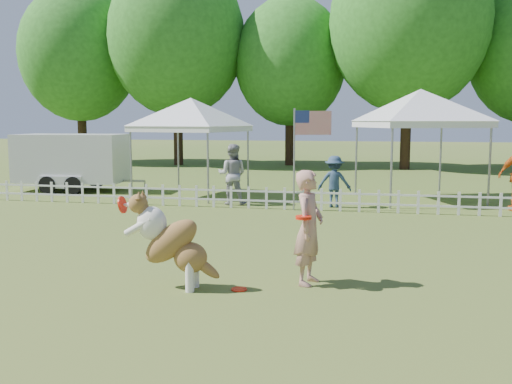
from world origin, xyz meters
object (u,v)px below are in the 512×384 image
handler (309,228)px  cargo_trailer (72,162)px  flag_pole (294,160)px  spectator_b (334,182)px  dog (173,242)px  canopy_tent_left (191,148)px  spectator_a (232,174)px  frisbee_on_turf (239,289)px  canopy_tent_right (419,146)px

handler → cargo_trailer: cargo_trailer is taller
handler → flag_pole: (-1.23, 6.89, 0.52)m
spectator_b → dog: bearing=80.5°
dog → canopy_tent_left: size_ratio=0.45×
canopy_tent_left → flag_pole: canopy_tent_left is taller
dog → canopy_tent_left: (-3.01, 9.85, 0.84)m
dog → canopy_tent_left: 10.33m
flag_pole → spectator_b: bearing=25.4°
handler → spectator_a: 8.18m
dog → cargo_trailer: bearing=125.5°
cargo_trailer → flag_pole: bearing=-23.2°
frisbee_on_turf → canopy_tent_left: canopy_tent_left is taller
frisbee_on_turf → spectator_a: spectator_a is taller
cargo_trailer → flag_pole: (8.11, -2.75, 0.37)m
canopy_tent_left → spectator_a: size_ratio=1.75×
spectator_a → handler: bearing=109.7°
frisbee_on_turf → flag_pole: 7.54m
spectator_a → spectator_b: (2.91, 0.10, -0.15)m
dog → canopy_tent_right: size_ratio=0.42×
handler → spectator_b: size_ratio=1.18×
cargo_trailer → flag_pole: size_ratio=1.66×
handler → dog: size_ratio=1.23×
canopy_tent_left → dog: bearing=-60.7°
handler → spectator_b: handler is taller
canopy_tent_right → flag_pole: size_ratio=1.20×
canopy_tent_left → spectator_a: bearing=-30.5°
canopy_tent_left → flag_pole: bearing=-20.1°
flag_pole → spectator_a: size_ratio=1.56×
canopy_tent_right → flag_pole: 4.35m
dog → canopy_tent_right: bearing=68.0°
handler → canopy_tent_left: size_ratio=0.55×
frisbee_on_turf → canopy_tent_left: (-3.96, 9.74, 1.51)m
flag_pole → spectator_a: (-1.88, 0.68, -0.49)m
canopy_tent_left → cargo_trailer: bearing=-173.1°
cargo_trailer → flag_pole: 8.57m
cargo_trailer → spectator_a: (6.22, -2.07, -0.12)m
dog → flag_pole: bearing=84.6°
dog → handler: bearing=18.3°
dog → spectator_b: (1.67, 8.30, 0.03)m
cargo_trailer → spectator_a: bearing=-22.8°
handler → canopy_tent_left: (-4.88, 9.21, 0.68)m
canopy_tent_right → flag_pole: bearing=-162.4°
canopy_tent_right → cargo_trailer: 11.51m
cargo_trailer → spectator_a: size_ratio=2.59×
flag_pole → spectator_b: 1.44m
dog → frisbee_on_turf: bearing=6.1°
frisbee_on_turf → spectator_a: size_ratio=0.13×
dog → canopy_tent_right: canopy_tent_right is taller
frisbee_on_turf → flag_pole: (-0.30, 7.41, 1.35)m
flag_pole → spectator_b: size_ratio=1.90×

